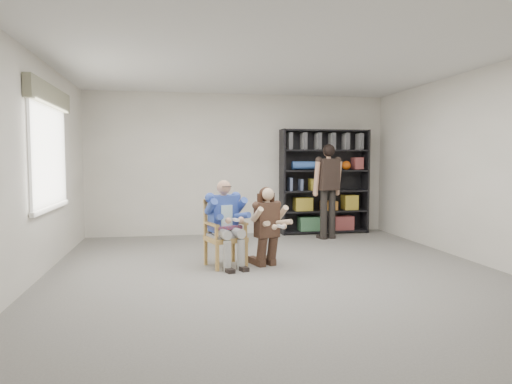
{
  "coord_description": "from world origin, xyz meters",
  "views": [
    {
      "loc": [
        -1.32,
        -5.57,
        1.5
      ],
      "look_at": [
        -0.2,
        0.6,
        1.05
      ],
      "focal_mm": 32.0,
      "sensor_mm": 36.0,
      "label": 1
    }
  ],
  "objects": [
    {
      "name": "room_shell",
      "position": [
        0.0,
        0.0,
        1.4
      ],
      "size": [
        6.0,
        7.0,
        2.8
      ],
      "primitive_type": null,
      "color": "beige",
      "rests_on": "ground"
    },
    {
      "name": "seated_man",
      "position": [
        -0.61,
        0.71,
        0.61
      ],
      "size": [
        0.73,
        0.86,
        1.22
      ],
      "primitive_type": null,
      "rotation": [
        0.0,
        0.0,
        0.31
      ],
      "color": "#2E5296",
      "rests_on": "floor"
    },
    {
      "name": "floor",
      "position": [
        0.0,
        0.0,
        0.0
      ],
      "size": [
        6.0,
        7.0,
        0.01
      ],
      "primitive_type": "cube",
      "color": "slate",
      "rests_on": "ground"
    },
    {
      "name": "window_left",
      "position": [
        -2.95,
        1.0,
        1.63
      ],
      "size": [
        0.16,
        2.0,
        1.75
      ],
      "primitive_type": null,
      "color": "white",
      "rests_on": "room_shell"
    },
    {
      "name": "standing_man",
      "position": [
        1.54,
        2.59,
        0.89
      ],
      "size": [
        0.61,
        0.44,
        1.78
      ],
      "primitive_type": null,
      "rotation": [
        0.0,
        0.0,
        0.26
      ],
      "color": "black",
      "rests_on": "floor"
    },
    {
      "name": "kneeling_woman",
      "position": [
        -0.03,
        0.59,
        0.56
      ],
      "size": [
        0.68,
        0.86,
        1.12
      ],
      "primitive_type": null,
      "rotation": [
        0.0,
        0.0,
        0.31
      ],
      "color": "#34221D",
      "rests_on": "floor"
    },
    {
      "name": "bookshelf",
      "position": [
        1.7,
        3.28,
        1.05
      ],
      "size": [
        1.8,
        0.38,
        2.1
      ],
      "primitive_type": null,
      "color": "black",
      "rests_on": "floor"
    },
    {
      "name": "armchair",
      "position": [
        -0.61,
        0.71,
        0.47
      ],
      "size": [
        0.68,
        0.67,
        0.94
      ],
      "primitive_type": null,
      "rotation": [
        0.0,
        0.0,
        0.31
      ],
      "color": "#AB7B3F",
      "rests_on": "floor"
    }
  ]
}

